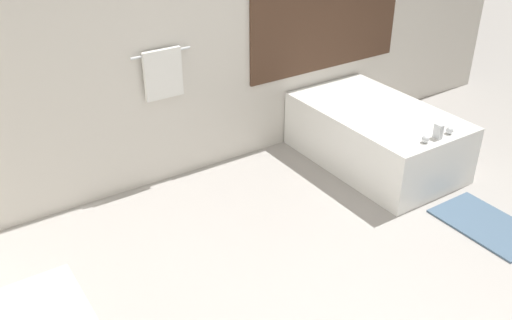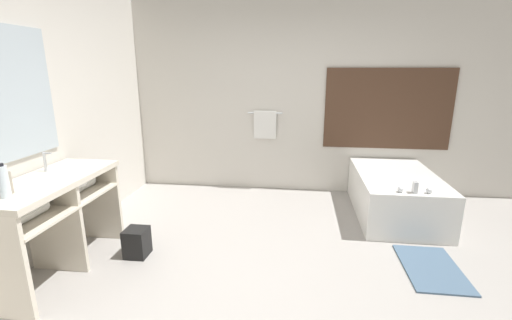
{
  "view_description": "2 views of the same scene",
  "coord_description": "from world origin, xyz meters",
  "px_view_note": "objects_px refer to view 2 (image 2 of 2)",
  "views": [
    {
      "loc": [
        -2.02,
        -1.8,
        2.59
      ],
      "look_at": [
        -0.27,
        0.86,
        0.8
      ],
      "focal_mm": 40.0,
      "sensor_mm": 36.0,
      "label": 1
    },
    {
      "loc": [
        0.19,
        -2.72,
        1.76
      ],
      "look_at": [
        -0.26,
        0.79,
        0.82
      ],
      "focal_mm": 24.0,
      "sensor_mm": 36.0,
      "label": 2
    }
  ],
  "objects_px": {
    "bathtub": "(395,192)",
    "water_bottle_2": "(4,182)",
    "soap_dispenser": "(7,182)",
    "waste_bin": "(137,242)"
  },
  "relations": [
    {
      "from": "bathtub",
      "to": "water_bottle_2",
      "type": "xyz_separation_m",
      "value": [
        -3.28,
        -2.09,
        0.7
      ]
    },
    {
      "from": "bathtub",
      "to": "water_bottle_2",
      "type": "distance_m",
      "value": 3.95
    },
    {
      "from": "water_bottle_2",
      "to": "soap_dispenser",
      "type": "bearing_deg",
      "value": 121.23
    },
    {
      "from": "water_bottle_2",
      "to": "waste_bin",
      "type": "height_order",
      "value": "water_bottle_2"
    },
    {
      "from": "bathtub",
      "to": "soap_dispenser",
      "type": "height_order",
      "value": "soap_dispenser"
    },
    {
      "from": "bathtub",
      "to": "soap_dispenser",
      "type": "xyz_separation_m",
      "value": [
        -3.32,
        -2.01,
        0.66
      ]
    },
    {
      "from": "soap_dispenser",
      "to": "waste_bin",
      "type": "distance_m",
      "value": 1.22
    },
    {
      "from": "waste_bin",
      "to": "soap_dispenser",
      "type": "bearing_deg",
      "value": -131.53
    },
    {
      "from": "soap_dispenser",
      "to": "waste_bin",
      "type": "bearing_deg",
      "value": 48.47
    },
    {
      "from": "soap_dispenser",
      "to": "water_bottle_2",
      "type": "bearing_deg",
      "value": -58.77
    }
  ]
}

